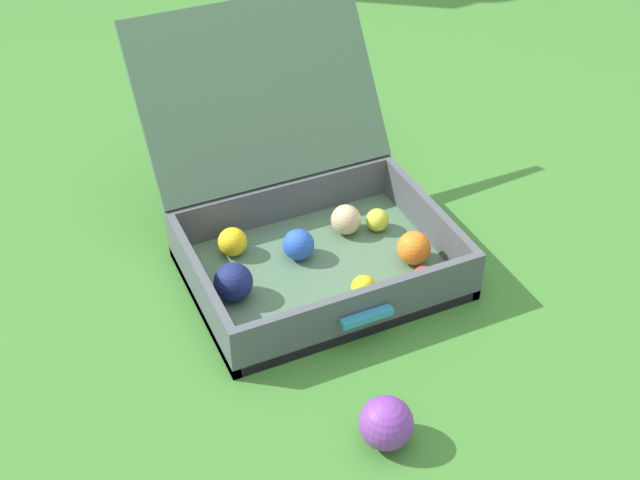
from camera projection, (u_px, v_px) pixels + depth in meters
The scene contains 3 objects.
ground_plane at pixel (328, 284), 1.85m from camera, with size 16.00×16.00×0.00m, color #3D7A2D.
open_suitcase at pixel (303, 215), 1.87m from camera, with size 0.56×0.69×0.47m.
stray_ball_on_grass at pixel (386, 423), 1.49m from camera, with size 0.10×0.10×0.10m, color purple.
Camera 1 is at (-0.59, -1.26, 1.23)m, focal length 47.85 mm.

